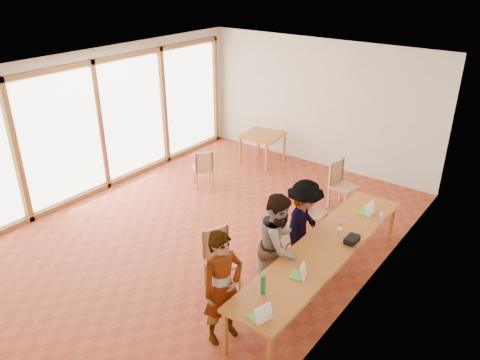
% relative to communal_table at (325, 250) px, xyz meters
% --- Properties ---
extents(ground, '(8.00, 8.00, 0.00)m').
position_rel_communal_table_xyz_m(ground, '(-2.50, 0.26, -0.70)').
color(ground, '#973E24').
rests_on(ground, ground).
extents(wall_back, '(6.00, 0.10, 3.00)m').
position_rel_communal_table_xyz_m(wall_back, '(-2.50, 4.26, 0.80)').
color(wall_back, beige).
rests_on(wall_back, ground).
extents(wall_right, '(0.10, 8.00, 3.00)m').
position_rel_communal_table_xyz_m(wall_right, '(0.50, 0.26, 0.80)').
color(wall_right, beige).
rests_on(wall_right, ground).
extents(window_wall, '(0.10, 8.00, 3.00)m').
position_rel_communal_table_xyz_m(window_wall, '(-5.46, 0.26, 0.80)').
color(window_wall, white).
rests_on(window_wall, ground).
extents(ceiling, '(6.00, 8.00, 0.04)m').
position_rel_communal_table_xyz_m(ceiling, '(-2.50, 0.26, 2.32)').
color(ceiling, white).
rests_on(ceiling, wall_back).
extents(communal_table, '(0.80, 4.00, 0.75)m').
position_rel_communal_table_xyz_m(communal_table, '(0.00, 0.00, 0.00)').
color(communal_table, '#B77728').
rests_on(communal_table, ground).
extents(side_table, '(0.90, 0.90, 0.75)m').
position_rel_communal_table_xyz_m(side_table, '(-3.51, 3.46, -0.03)').
color(side_table, '#B77728').
rests_on(side_table, ground).
extents(chair_near, '(0.59, 0.59, 0.51)m').
position_rel_communal_table_xyz_m(chair_near, '(-1.32, -0.87, -0.11)').
color(chair_near, tan).
rests_on(chair_near, ground).
extents(chair_mid, '(0.44, 0.44, 0.45)m').
position_rel_communal_table_xyz_m(chair_mid, '(-1.00, 0.35, -0.18)').
color(chair_mid, tan).
rests_on(chair_mid, ground).
extents(chair_far, '(0.41, 0.41, 0.44)m').
position_rel_communal_table_xyz_m(chair_far, '(-0.98, 1.35, -0.20)').
color(chair_far, tan).
rests_on(chair_far, ground).
extents(chair_empty, '(0.52, 0.52, 0.52)m').
position_rel_communal_table_xyz_m(chair_empty, '(-1.01, 2.56, -0.11)').
color(chair_empty, tan).
rests_on(chair_empty, ground).
extents(chair_spare, '(0.57, 0.57, 0.47)m').
position_rel_communal_table_xyz_m(chair_spare, '(-3.74, 1.55, -0.17)').
color(chair_spare, tan).
rests_on(chair_spare, ground).
extents(person_near, '(0.55, 0.68, 1.62)m').
position_rel_communal_table_xyz_m(person_near, '(-0.56, -1.70, 0.11)').
color(person_near, gray).
rests_on(person_near, ground).
extents(person_mid, '(0.79, 0.92, 1.66)m').
position_rel_communal_table_xyz_m(person_mid, '(-0.50, -0.48, 0.12)').
color(person_mid, gray).
rests_on(person_mid, ground).
extents(person_far, '(0.78, 1.11, 1.57)m').
position_rel_communal_table_xyz_m(person_far, '(-0.52, 0.27, 0.08)').
color(person_far, gray).
rests_on(person_far, ground).
extents(laptop_near, '(0.27, 0.29, 0.21)m').
position_rel_communal_table_xyz_m(laptop_near, '(0.12, -1.81, 0.10)').
color(laptop_near, '#4EBF2F').
rests_on(laptop_near, communal_table).
extents(laptop_mid, '(0.25, 0.26, 0.18)m').
position_rel_communal_table_xyz_m(laptop_mid, '(0.07, -0.83, 0.10)').
color(laptop_mid, '#4EBF2F').
rests_on(laptop_mid, communal_table).
extents(laptop_far, '(0.23, 0.26, 0.21)m').
position_rel_communal_table_xyz_m(laptop_far, '(0.09, 1.31, 0.10)').
color(laptop_far, '#4EBF2F').
rests_on(laptop_far, communal_table).
extents(yellow_mug, '(0.12, 0.12, 0.09)m').
position_rel_communal_table_xyz_m(yellow_mug, '(0.00, 1.50, 0.09)').
color(yellow_mug, yellow).
rests_on(yellow_mug, communal_table).
extents(green_bottle, '(0.07, 0.07, 0.28)m').
position_rel_communal_table_xyz_m(green_bottle, '(-0.13, -1.42, 0.19)').
color(green_bottle, '#15723E').
rests_on(green_bottle, communal_table).
extents(clear_glass, '(0.07, 0.07, 0.09)m').
position_rel_communal_table_xyz_m(clear_glass, '(0.33, 1.31, 0.09)').
color(clear_glass, silver).
rests_on(clear_glass, communal_table).
extents(condiment_cup, '(0.08, 0.08, 0.06)m').
position_rel_communal_table_xyz_m(condiment_cup, '(-0.02, 0.51, 0.08)').
color(condiment_cup, white).
rests_on(condiment_cup, communal_table).
extents(pink_phone, '(0.05, 0.10, 0.01)m').
position_rel_communal_table_xyz_m(pink_phone, '(-0.10, 0.77, 0.05)').
color(pink_phone, '#CE337C').
rests_on(pink_phone, communal_table).
extents(black_pouch, '(0.16, 0.26, 0.09)m').
position_rel_communal_table_xyz_m(black_pouch, '(0.26, 0.36, 0.09)').
color(black_pouch, black).
rests_on(black_pouch, communal_table).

